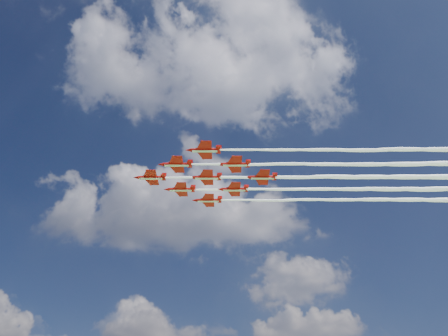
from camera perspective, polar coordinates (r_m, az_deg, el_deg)
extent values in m
cylinder|color=#AB0C09|center=(144.44, -9.52, -1.23)|extent=(8.01, 1.34, 1.10)
cone|color=#AB0C09|center=(145.36, -11.45, -1.23)|extent=(2.03, 1.16, 1.10)
cone|color=#AB0C09|center=(143.72, -7.67, -1.23)|extent=(1.53, 1.04, 1.00)
ellipsoid|color=black|center=(145.02, -10.28, -1.08)|extent=(2.10, 0.97, 0.71)
cube|color=#AB0C09|center=(144.33, -9.32, -1.25)|extent=(3.47, 9.27, 0.14)
cube|color=#AB0C09|center=(143.82, -7.95, -1.23)|extent=(1.50, 3.63, 0.12)
cube|color=#AB0C09|center=(144.27, -7.84, -0.93)|extent=(1.60, 0.19, 1.80)
cube|color=silver|center=(144.17, -9.53, -1.40)|extent=(7.51, 1.12, 0.12)
cylinder|color=#AB0C09|center=(136.96, -6.20, 0.47)|extent=(8.01, 1.34, 1.10)
cone|color=#AB0C09|center=(137.60, -8.27, 0.46)|extent=(2.03, 1.16, 1.10)
cone|color=#AB0C09|center=(136.52, -4.24, 0.48)|extent=(1.53, 1.04, 1.00)
ellipsoid|color=black|center=(137.44, -7.02, 0.62)|extent=(2.10, 0.97, 0.71)
cube|color=#AB0C09|center=(136.87, -5.99, 0.45)|extent=(3.47, 9.27, 0.14)
cube|color=#AB0C09|center=(136.57, -4.54, 0.48)|extent=(1.50, 3.63, 0.12)
cube|color=#AB0C09|center=(137.06, -4.44, 0.79)|extent=(1.60, 0.19, 1.80)
cube|color=silver|center=(136.68, -6.21, 0.30)|extent=(7.51, 1.12, 0.12)
cylinder|color=#AB0C09|center=(149.54, -5.66, -2.80)|extent=(8.01, 1.34, 1.10)
cone|color=#AB0C09|center=(150.12, -7.56, -2.79)|extent=(2.03, 1.16, 1.10)
cone|color=#AB0C09|center=(149.13, -3.87, -2.80)|extent=(1.53, 1.04, 1.00)
ellipsoid|color=black|center=(149.98, -6.41, -2.65)|extent=(2.10, 0.97, 0.71)
cube|color=#AB0C09|center=(149.46, -5.47, -2.81)|extent=(3.47, 9.27, 0.14)
cube|color=#AB0C09|center=(149.18, -4.14, -2.80)|extent=(1.50, 3.63, 0.12)
cube|color=#AB0C09|center=(149.63, -4.05, -2.50)|extent=(1.60, 0.19, 1.80)
cube|color=silver|center=(149.28, -5.67, -2.96)|extent=(7.51, 1.12, 0.12)
cylinder|color=#AB0C09|center=(130.12, -2.52, 2.36)|extent=(8.01, 1.34, 1.10)
cone|color=#AB0C09|center=(130.45, -4.71, 2.35)|extent=(2.03, 1.16, 1.10)
cone|color=#AB0C09|center=(129.99, -0.45, 2.36)|extent=(1.53, 1.04, 1.00)
ellipsoid|color=black|center=(130.49, -3.39, 2.51)|extent=(2.10, 0.97, 0.71)
cube|color=#AB0C09|center=(130.07, -2.30, 2.34)|extent=(3.47, 9.27, 0.14)
cube|color=#AB0C09|center=(129.99, -0.76, 2.36)|extent=(1.50, 3.63, 0.12)
cube|color=#AB0C09|center=(130.53, -0.67, 2.68)|extent=(1.60, 0.19, 1.80)
cube|color=silver|center=(129.82, -2.52, 2.18)|extent=(7.51, 1.12, 0.12)
cylinder|color=#AB0C09|center=(142.51, -2.28, -1.23)|extent=(8.01, 1.34, 1.10)
cone|color=#AB0C09|center=(142.81, -4.28, -1.23)|extent=(2.03, 1.16, 1.10)
cone|color=#AB0C09|center=(142.39, -0.39, -1.23)|extent=(1.53, 1.04, 1.00)
ellipsoid|color=black|center=(142.85, -3.07, -1.08)|extent=(2.10, 0.97, 0.71)
cube|color=#AB0C09|center=(142.46, -2.08, -1.25)|extent=(3.47, 9.27, 0.14)
cube|color=#AB0C09|center=(142.39, -0.67, -1.23)|extent=(1.50, 3.63, 0.12)
cube|color=#AB0C09|center=(142.88, -0.59, -0.93)|extent=(1.60, 0.19, 1.80)
cube|color=silver|center=(142.24, -2.28, -1.40)|extent=(7.51, 1.12, 0.12)
cylinder|color=#AB0C09|center=(155.37, -2.07, -4.24)|extent=(8.01, 1.34, 1.10)
cone|color=#AB0C09|center=(155.64, -3.92, -4.23)|extent=(2.03, 1.16, 1.10)
cone|color=#AB0C09|center=(155.26, -0.34, -4.24)|extent=(1.53, 1.04, 1.00)
ellipsoid|color=black|center=(155.68, -2.81, -4.09)|extent=(2.10, 0.97, 0.71)
cube|color=#AB0C09|center=(155.33, -1.89, -4.25)|extent=(3.47, 9.27, 0.14)
cube|color=#AB0C09|center=(155.26, -0.60, -4.24)|extent=(1.50, 3.63, 0.12)
cube|color=#AB0C09|center=(155.71, -0.52, -3.95)|extent=(1.60, 0.19, 1.80)
cube|color=silver|center=(155.12, -2.08, -4.40)|extent=(7.51, 1.12, 0.12)
cylinder|color=#AB0C09|center=(136.15, 1.44, 0.49)|extent=(8.01, 1.34, 1.10)
cone|color=#AB0C09|center=(136.13, -0.66, 0.48)|extent=(2.03, 1.16, 1.10)
cone|color=#AB0C09|center=(136.33, 3.41, 0.49)|extent=(1.53, 1.04, 1.00)
ellipsoid|color=black|center=(136.37, 0.60, 0.64)|extent=(2.10, 0.97, 0.71)
cube|color=#AB0C09|center=(136.13, 1.65, 0.47)|extent=(3.47, 9.27, 0.14)
cube|color=#AB0C09|center=(136.29, 3.12, 0.49)|extent=(1.50, 3.63, 0.12)
cube|color=#AB0C09|center=(136.81, 3.19, 0.80)|extent=(1.60, 0.19, 1.80)
cube|color=silver|center=(135.86, 1.44, 0.31)|extent=(7.51, 1.12, 0.12)
cylinder|color=#AB0C09|center=(148.79, 1.34, -2.80)|extent=(8.01, 1.34, 1.10)
cone|color=#AB0C09|center=(148.78, -0.59, -2.80)|extent=(2.03, 1.16, 1.10)
cone|color=#AB0C09|center=(148.96, 3.14, -2.79)|extent=(1.53, 1.04, 1.00)
ellipsoid|color=black|center=(149.00, 0.57, -2.65)|extent=(2.10, 0.97, 0.71)
cube|color=#AB0C09|center=(148.78, 1.53, -2.81)|extent=(3.47, 9.27, 0.14)
cube|color=#AB0C09|center=(148.93, 2.88, -2.79)|extent=(1.50, 3.63, 0.12)
cube|color=#AB0C09|center=(149.41, 2.94, -2.50)|extent=(1.60, 0.19, 1.80)
cube|color=silver|center=(148.54, 1.34, -2.96)|extent=(7.51, 1.12, 0.12)
cylinder|color=#AB0C09|center=(142.90, 5.04, -1.22)|extent=(8.01, 1.34, 1.10)
cone|color=#AB0C09|center=(142.56, 3.04, -1.22)|extent=(2.03, 1.16, 1.10)
cone|color=#AB0C09|center=(143.37, 6.91, -1.21)|extent=(1.53, 1.04, 1.00)
ellipsoid|color=black|center=(142.98, 4.23, -1.07)|extent=(2.10, 0.97, 0.71)
cube|color=#AB0C09|center=(142.91, 5.24, -1.23)|extent=(3.47, 9.27, 0.14)
cube|color=#AB0C09|center=(143.29, 6.63, -1.21)|extent=(1.50, 3.63, 0.12)
cube|color=#AB0C09|center=(143.80, 6.69, -0.91)|extent=(1.60, 0.19, 1.80)
cube|color=silver|center=(142.63, 5.05, -1.38)|extent=(7.51, 1.12, 0.12)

